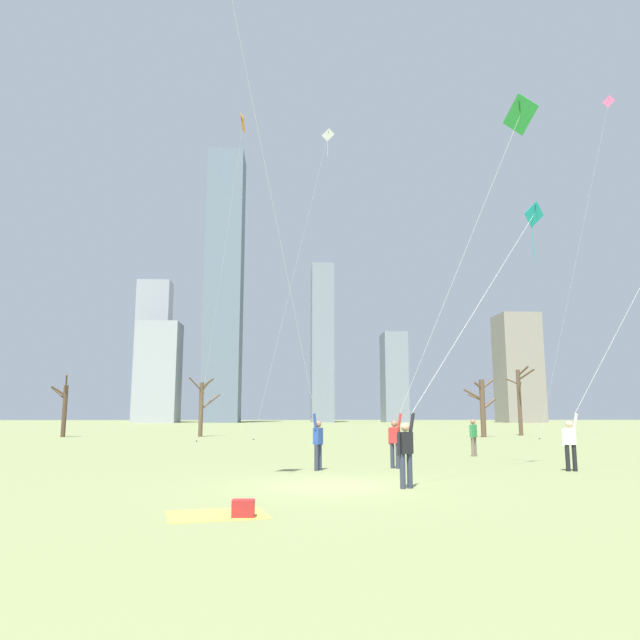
{
  "coord_description": "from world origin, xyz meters",
  "views": [
    {
      "loc": [
        -1.16,
        -15.59,
        1.82
      ],
      "look_at": [
        0.0,
        6.0,
        5.33
      ],
      "focal_mm": 32.88,
      "sensor_mm": 36.0,
      "label": 1
    }
  ],
  "objects_px": {
    "distant_kite_high_overhead_orange": "(239,148)",
    "picnic_spot": "(232,511)",
    "kite_flyer_foreground_right_teal": "(425,414)",
    "bystander_watching_nearby": "(473,436)",
    "bare_tree_left_of_center": "(202,406)",
    "distant_kite_low_near_trees_pink": "(601,137)",
    "bare_tree_far_right_edge": "(520,398)",
    "kite_flyer_midfield_left_yellow": "(589,404)",
    "distant_kite_drifting_left_white": "(321,162)",
    "bare_tree_center": "(64,407)",
    "bare_tree_rightmost": "(482,405)",
    "kite_flyer_midfield_center_red": "(302,362)",
    "kite_flyer_midfield_right_green": "(421,374)"
  },
  "relations": [
    {
      "from": "distant_kite_high_overhead_orange",
      "to": "bystander_watching_nearby",
      "type": "bearing_deg",
      "value": -36.83
    },
    {
      "from": "distant_kite_drifting_left_white",
      "to": "bare_tree_center",
      "type": "xyz_separation_m",
      "value": [
        -21.2,
        5.58,
        -19.65
      ]
    },
    {
      "from": "distant_kite_high_overhead_orange",
      "to": "bare_tree_center",
      "type": "relative_size",
      "value": 3.99
    },
    {
      "from": "distant_kite_high_overhead_orange",
      "to": "bare_tree_center",
      "type": "xyz_separation_m",
      "value": [
        -15.47,
        15.64,
        -15.94
      ]
    },
    {
      "from": "kite_flyer_midfield_left_yellow",
      "to": "bare_tree_far_right_edge",
      "type": "bearing_deg",
      "value": 71.78
    },
    {
      "from": "kite_flyer_foreground_right_teal",
      "to": "picnic_spot",
      "type": "relative_size",
      "value": 4.41
    },
    {
      "from": "kite_flyer_foreground_right_teal",
      "to": "bare_tree_far_right_edge",
      "type": "bearing_deg",
      "value": 64.81
    },
    {
      "from": "kite_flyer_midfield_left_yellow",
      "to": "distant_kite_low_near_trees_pink",
      "type": "height_order",
      "value": "distant_kite_low_near_trees_pink"
    },
    {
      "from": "bare_tree_left_of_center",
      "to": "distant_kite_drifting_left_white",
      "type": "bearing_deg",
      "value": -31.49
    },
    {
      "from": "bystander_watching_nearby",
      "to": "bare_tree_far_right_edge",
      "type": "distance_m",
      "value": 28.79
    },
    {
      "from": "kite_flyer_foreground_right_teal",
      "to": "distant_kite_high_overhead_orange",
      "type": "height_order",
      "value": "distant_kite_high_overhead_orange"
    },
    {
      "from": "bystander_watching_nearby",
      "to": "bare_tree_rightmost",
      "type": "xyz_separation_m",
      "value": [
        7.89,
        22.23,
        1.73
      ]
    },
    {
      "from": "bystander_watching_nearby",
      "to": "bare_tree_left_of_center",
      "type": "distance_m",
      "value": 29.24
    },
    {
      "from": "bare_tree_center",
      "to": "kite_flyer_foreground_right_teal",
      "type": "bearing_deg",
      "value": -57.48
    },
    {
      "from": "kite_flyer_midfield_right_green",
      "to": "picnic_spot",
      "type": "height_order",
      "value": "kite_flyer_midfield_right_green"
    },
    {
      "from": "distant_kite_high_overhead_orange",
      "to": "bare_tree_center",
      "type": "height_order",
      "value": "distant_kite_high_overhead_orange"
    },
    {
      "from": "picnic_spot",
      "to": "kite_flyer_foreground_right_teal",
      "type": "bearing_deg",
      "value": 43.01
    },
    {
      "from": "distant_kite_low_near_trees_pink",
      "to": "distant_kite_high_overhead_orange",
      "type": "bearing_deg",
      "value": -163.37
    },
    {
      "from": "distant_kite_drifting_left_white",
      "to": "bare_tree_rightmost",
      "type": "bearing_deg",
      "value": 14.75
    },
    {
      "from": "distant_kite_low_near_trees_pink",
      "to": "picnic_spot",
      "type": "xyz_separation_m",
      "value": [
        -26.24,
        -32.11,
        -24.03
      ]
    },
    {
      "from": "kite_flyer_midfield_right_green",
      "to": "distant_kite_high_overhead_orange",
      "type": "relative_size",
      "value": 0.61
    },
    {
      "from": "kite_flyer_midfield_center_red",
      "to": "bystander_watching_nearby",
      "type": "xyz_separation_m",
      "value": [
        7.82,
        7.63,
        -2.57
      ]
    },
    {
      "from": "distant_kite_low_near_trees_pink",
      "to": "bare_tree_rightmost",
      "type": "distance_m",
      "value": 23.9
    },
    {
      "from": "kite_flyer_midfield_left_yellow",
      "to": "distant_kite_drifting_left_white",
      "type": "relative_size",
      "value": 0.45
    },
    {
      "from": "picnic_spot",
      "to": "kite_flyer_midfield_right_green",
      "type": "bearing_deg",
      "value": 57.89
    },
    {
      "from": "distant_kite_high_overhead_orange",
      "to": "picnic_spot",
      "type": "relative_size",
      "value": 9.81
    },
    {
      "from": "bare_tree_far_right_edge",
      "to": "picnic_spot",
      "type": "bearing_deg",
      "value": -118.09
    },
    {
      "from": "bare_tree_far_right_edge",
      "to": "bare_tree_left_of_center",
      "type": "bearing_deg",
      "value": -177.71
    },
    {
      "from": "distant_kite_high_overhead_orange",
      "to": "distant_kite_low_near_trees_pink",
      "type": "xyz_separation_m",
      "value": [
        28.44,
        8.49,
        5.74
      ]
    },
    {
      "from": "kite_flyer_midfield_right_green",
      "to": "bystander_watching_nearby",
      "type": "relative_size",
      "value": 7.71
    },
    {
      "from": "distant_kite_low_near_trees_pink",
      "to": "bare_tree_far_right_edge",
      "type": "relative_size",
      "value": 4.49
    },
    {
      "from": "distant_kite_low_near_trees_pink",
      "to": "bare_tree_far_right_edge",
      "type": "distance_m",
      "value": 23.02
    },
    {
      "from": "kite_flyer_foreground_right_teal",
      "to": "kite_flyer_midfield_center_red",
      "type": "bearing_deg",
      "value": 135.7
    },
    {
      "from": "kite_flyer_midfield_left_yellow",
      "to": "bystander_watching_nearby",
      "type": "bearing_deg",
      "value": 104.01
    },
    {
      "from": "picnic_spot",
      "to": "kite_flyer_midfield_left_yellow",
      "type": "bearing_deg",
      "value": 36.22
    },
    {
      "from": "kite_flyer_midfield_left_yellow",
      "to": "bare_tree_rightmost",
      "type": "bearing_deg",
      "value": 78.11
    },
    {
      "from": "kite_flyer_foreground_right_teal",
      "to": "kite_flyer_midfield_right_green",
      "type": "height_order",
      "value": "kite_flyer_midfield_right_green"
    },
    {
      "from": "bare_tree_far_right_edge",
      "to": "distant_kite_low_near_trees_pink",
      "type": "bearing_deg",
      "value": -63.01
    },
    {
      "from": "distant_kite_high_overhead_orange",
      "to": "picnic_spot",
      "type": "distance_m",
      "value": 29.95
    },
    {
      "from": "bystander_watching_nearby",
      "to": "distant_kite_high_overhead_orange",
      "type": "xyz_separation_m",
      "value": [
        -11.46,
        8.59,
        17.48
      ]
    },
    {
      "from": "kite_flyer_midfield_left_yellow",
      "to": "distant_kite_low_near_trees_pink",
      "type": "relative_size",
      "value": 0.41
    },
    {
      "from": "kite_flyer_foreground_right_teal",
      "to": "distant_kite_high_overhead_orange",
      "type": "distance_m",
      "value": 26.33
    },
    {
      "from": "kite_flyer_midfield_right_green",
      "to": "bare_tree_far_right_edge",
      "type": "relative_size",
      "value": 2.02
    },
    {
      "from": "kite_flyer_midfield_right_green",
      "to": "picnic_spot",
      "type": "bearing_deg",
      "value": -122.11
    },
    {
      "from": "distant_kite_low_near_trees_pink",
      "to": "bare_tree_far_right_edge",
      "type": "xyz_separation_m",
      "value": [
        -4.45,
        8.73,
        -20.83
      ]
    },
    {
      "from": "picnic_spot",
      "to": "bare_tree_left_of_center",
      "type": "distance_m",
      "value": 40.3
    },
    {
      "from": "kite_flyer_foreground_right_teal",
      "to": "kite_flyer_midfield_left_yellow",
      "type": "xyz_separation_m",
      "value": [
        6.39,
        3.75,
        0.35
      ]
    },
    {
      "from": "distant_kite_high_overhead_orange",
      "to": "distant_kite_drifting_left_white",
      "type": "xyz_separation_m",
      "value": [
        5.74,
        10.06,
        3.71
      ]
    },
    {
      "from": "bystander_watching_nearby",
      "to": "picnic_spot",
      "type": "height_order",
      "value": "bystander_watching_nearby"
    },
    {
      "from": "distant_kite_drifting_left_white",
      "to": "bare_tree_center",
      "type": "height_order",
      "value": "distant_kite_drifting_left_white"
    }
  ]
}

